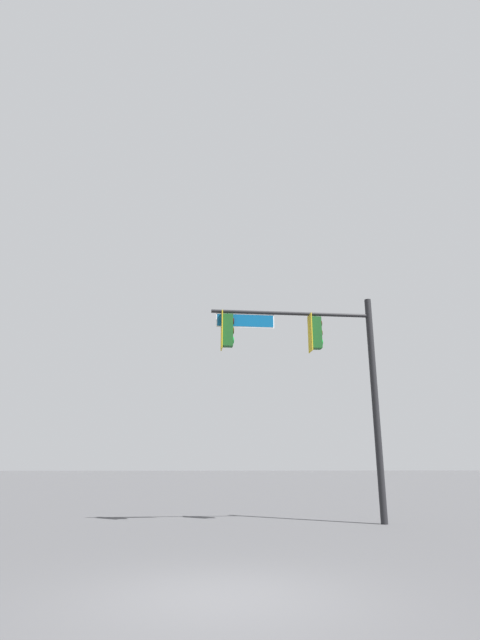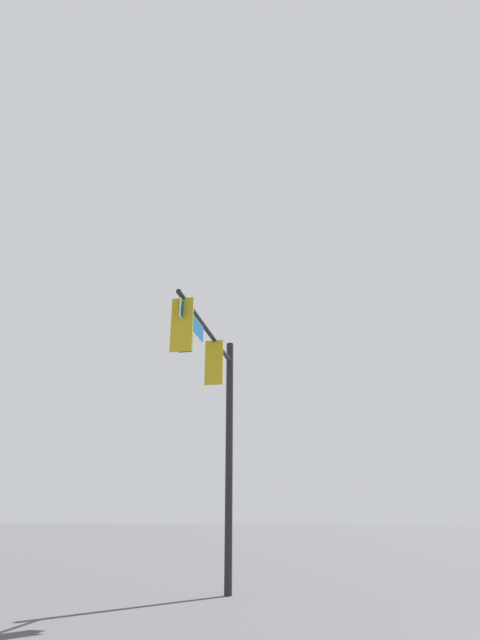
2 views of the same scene
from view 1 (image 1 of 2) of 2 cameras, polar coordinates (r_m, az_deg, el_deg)
ground_plane at (r=7.79m, az=-2.19°, el=-29.23°), size 400.00×400.00×0.00m
signal_pole_near at (r=17.01m, az=8.97°, el=-4.79°), size 5.61×0.59×7.38m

